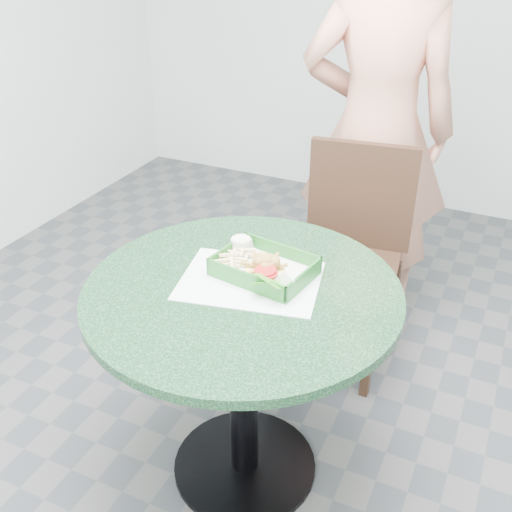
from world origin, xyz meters
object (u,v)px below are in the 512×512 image
at_px(food_basket, 264,275).
at_px(cafe_table, 243,338).
at_px(diner_person, 381,85).
at_px(sauce_ramekin, 236,250).
at_px(dining_chair, 350,242).
at_px(crab_sandwich, 266,270).

bearing_deg(food_basket, cafe_table, -108.23).
relative_size(cafe_table, food_basket, 3.35).
height_order(cafe_table, diner_person, diner_person).
bearing_deg(sauce_ramekin, diner_person, 80.22).
relative_size(cafe_table, diner_person, 0.43).
bearing_deg(dining_chair, sauce_ramekin, -112.47).
bearing_deg(crab_sandwich, dining_chair, 86.30).
xyz_separation_m(dining_chair, food_basket, (-0.06, -0.73, 0.23)).
xyz_separation_m(cafe_table, diner_person, (0.08, 1.14, 0.53)).
relative_size(cafe_table, sauce_ramekin, 14.77).
xyz_separation_m(food_basket, crab_sandwich, (0.01, -0.02, 0.03)).
distance_m(food_basket, crab_sandwich, 0.04).
bearing_deg(food_basket, dining_chair, 85.10).
relative_size(diner_person, crab_sandwich, 18.70).
height_order(food_basket, crab_sandwich, crab_sandwich).
height_order(diner_person, food_basket, diner_person).
xyz_separation_m(cafe_table, food_basket, (0.03, 0.09, 0.19)).
height_order(crab_sandwich, sauce_ramekin, crab_sandwich).
relative_size(cafe_table, crab_sandwich, 7.99).
distance_m(dining_chair, food_basket, 0.77).
height_order(cafe_table, food_basket, food_basket).
bearing_deg(cafe_table, sauce_ramekin, 123.41).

